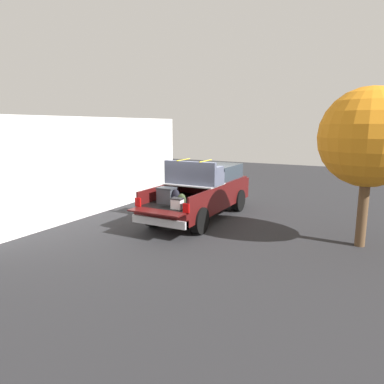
{
  "coord_description": "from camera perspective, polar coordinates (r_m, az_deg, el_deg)",
  "views": [
    {
      "loc": [
        -11.47,
        -5.8,
        3.45
      ],
      "look_at": [
        -0.6,
        0.0,
        1.1
      ],
      "focal_mm": 32.88,
      "sensor_mm": 36.0,
      "label": 1
    }
  ],
  "objects": [
    {
      "name": "ground_plane",
      "position": [
        13.31,
        1.22,
        -4.23
      ],
      "size": [
        40.0,
        40.0,
        0.0
      ],
      "primitive_type": "plane",
      "color": "#262628"
    },
    {
      "name": "pickup_truck",
      "position": [
        13.42,
        1.96,
        0.22
      ],
      "size": [
        6.05,
        2.06,
        2.23
      ],
      "color": "#470F0F",
      "rests_on": "ground_plane"
    },
    {
      "name": "building_facade",
      "position": [
        14.49,
        -14.96,
        4.21
      ],
      "size": [
        10.82,
        0.36,
        3.76
      ],
      "primitive_type": "cube",
      "color": "white",
      "rests_on": "ground_plane"
    },
    {
      "name": "tree_background",
      "position": [
        10.9,
        26.83,
        7.85
      ],
      "size": [
        2.75,
        2.75,
        4.5
      ],
      "color": "brown",
      "rests_on": "ground_plane"
    }
  ]
}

